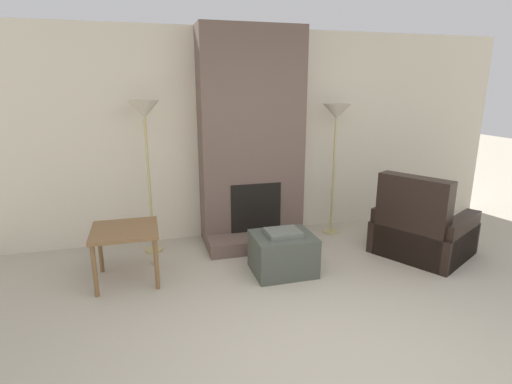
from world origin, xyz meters
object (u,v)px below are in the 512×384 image
(armchair, at_px, (420,232))
(floor_lamp_right, at_px, (336,119))
(floor_lamp_left, at_px, (144,118))
(side_table, at_px, (125,236))
(ottoman, at_px, (283,253))

(armchair, distance_m, floor_lamp_right, 1.70)
(armchair, height_order, floor_lamp_right, floor_lamp_right)
(floor_lamp_right, bearing_deg, floor_lamp_left, 180.00)
(armchair, xyz_separation_m, floor_lamp_right, (-0.66, 0.96, 1.24))
(armchair, height_order, side_table, armchair)
(ottoman, distance_m, side_table, 1.62)
(side_table, relative_size, floor_lamp_left, 0.36)
(armchair, bearing_deg, ottoman, 61.16)
(armchair, relative_size, floor_lamp_left, 0.71)
(side_table, bearing_deg, armchair, -4.54)
(side_table, height_order, floor_lamp_right, floor_lamp_right)
(floor_lamp_left, bearing_deg, ottoman, -35.99)
(ottoman, distance_m, floor_lamp_left, 2.11)
(armchair, xyz_separation_m, side_table, (-3.26, 0.26, 0.20))
(ottoman, relative_size, side_table, 0.99)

